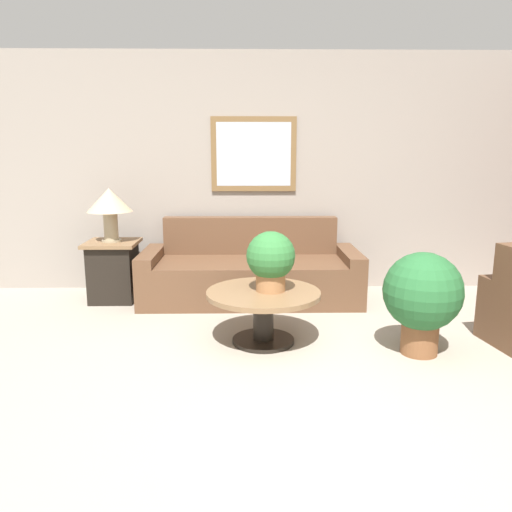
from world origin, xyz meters
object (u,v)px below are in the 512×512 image
Objects in this scene: couch_main at (251,274)px; potted_plant_floor at (422,296)px; table_lamp at (109,203)px; side_table at (114,270)px; potted_plant_on_table at (271,259)px; coffee_table at (263,305)px.

potted_plant_floor is at bearing -48.89° from couch_main.
couch_main is at bearing 131.11° from potted_plant_floor.
table_lamp is at bearing -179.50° from couch_main.
side_table is 1.14× the size of table_lamp.
potted_plant_on_table is at bearing -37.19° from table_lamp.
couch_main reaches higher than potted_plant_floor.
potted_plant_on_table is 0.61× the size of potted_plant_floor.
table_lamp is (-1.44, -0.01, 0.75)m from couch_main.
potted_plant_on_table is (1.59, -1.21, -0.32)m from table_lamp.
couch_main is 1.44m from side_table.
couch_main reaches higher than coffee_table.
coffee_table is 1.96m from side_table.
potted_plant_on_table is (1.59, -1.21, 0.38)m from side_table.
table_lamp reaches higher than couch_main.
couch_main is at bearing 97.14° from potted_plant_on_table.
side_table is at bearing 142.81° from potted_plant_on_table.
coffee_table is at bearing -85.65° from couch_main.
side_table is 3.11m from potted_plant_floor.
coffee_table is at bearing -163.81° from potted_plant_on_table.
side_table reaches higher than coffee_table.
table_lamp is 1.13× the size of potted_plant_on_table.
coffee_table is at bearing 168.18° from potted_plant_floor.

